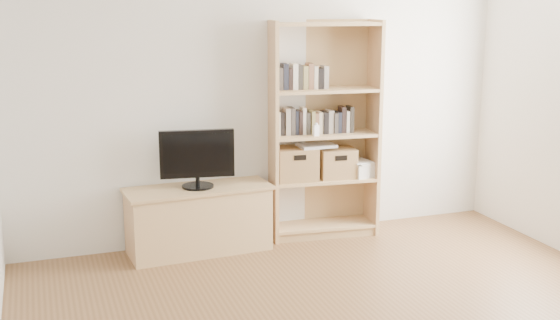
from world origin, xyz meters
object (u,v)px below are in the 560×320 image
basket_left (296,164)px  bookshelf (324,131)px  television (197,159)px  tv_stand (199,221)px  basket_right (336,163)px  laptop (316,145)px  baby_monitor (316,131)px

basket_left → bookshelf: bearing=2.4°
bookshelf → television: 1.18m
tv_stand → basket_right: 1.35m
bookshelf → basket_left: bearing=-178.8°
basket_left → laptop: laptop is taller
tv_stand → baby_monitor: (1.05, -0.05, 0.73)m
laptop → basket_left: bearing=169.8°
baby_monitor → laptop: baby_monitor is taller
bookshelf → basket_left: bookshelf is taller
basket_right → laptop: (-0.20, 0.01, 0.17)m
bookshelf → laptop: bearing=-165.6°
basket_right → laptop: laptop is taller
television → baby_monitor: size_ratio=6.54×
tv_stand → bookshelf: size_ratio=0.61×
basket_left → tv_stand: bearing=-168.7°
bookshelf → basket_right: bearing=-2.6°
baby_monitor → laptop: size_ratio=0.30×
tv_stand → baby_monitor: bearing=-6.2°
baby_monitor → laptop: bearing=54.2°
basket_left → laptop: bearing=-3.3°
tv_stand → baby_monitor: size_ratio=12.45×
baby_monitor → basket_right: bearing=8.2°
tv_stand → bookshelf: 1.37m
baby_monitor → bookshelf: bearing=28.9°
bookshelf → baby_monitor: 0.15m
television → basket_left: bearing=12.8°
basket_left → basket_right: 0.38m
television → bookshelf: bearing=10.8°
baby_monitor → laptop: 0.18m
baby_monitor → basket_left: bearing=129.7°
television → basket_right: bearing=9.8°
tv_stand → baby_monitor: baby_monitor is taller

